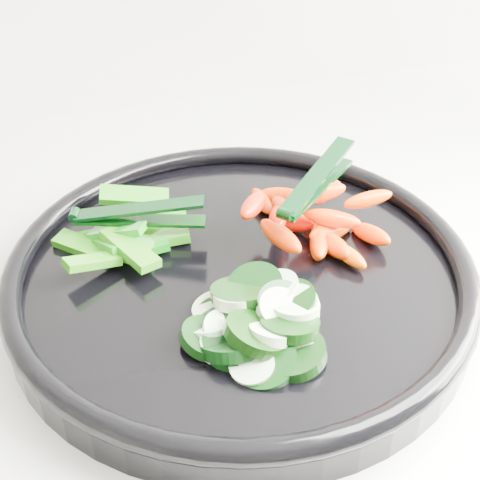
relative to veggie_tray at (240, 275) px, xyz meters
name	(u,v)px	position (x,y,z in m)	size (l,w,h in m)	color
veggie_tray	(240,275)	(0.00, 0.00, 0.00)	(0.48, 0.48, 0.04)	black
cucumber_pile	(253,326)	(-0.01, -0.07, 0.01)	(0.12, 0.13, 0.04)	black
carrot_pile	(310,217)	(0.07, 0.03, 0.02)	(0.14, 0.14, 0.05)	#FF4C00
pepper_pile	(129,235)	(-0.08, 0.07, 0.01)	(0.12, 0.12, 0.04)	#0C6509
tong_carrot	(315,183)	(0.08, 0.03, 0.05)	(0.10, 0.08, 0.02)	black
tong_pepper	(135,215)	(-0.07, 0.07, 0.03)	(0.11, 0.05, 0.02)	black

